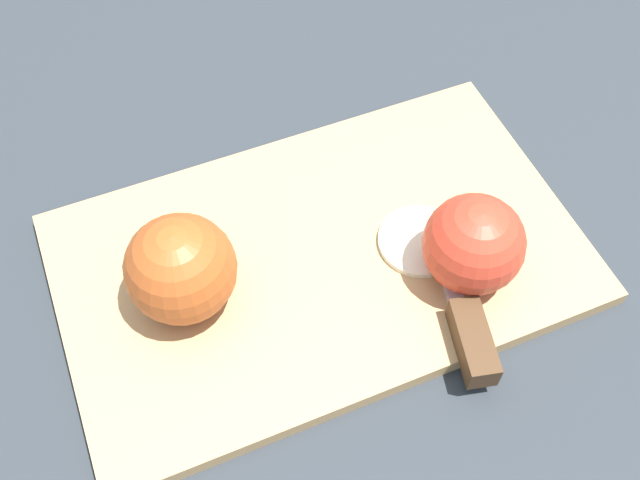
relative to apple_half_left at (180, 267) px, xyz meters
name	(u,v)px	position (x,y,z in m)	size (l,w,h in m)	color
ground_plane	(320,263)	(0.11, 0.00, -0.06)	(4.00, 4.00, 0.00)	#282D33
cutting_board	(320,259)	(0.11, 0.00, -0.05)	(0.42, 0.26, 0.01)	tan
apple_half_left	(180,267)	(0.00, 0.00, 0.00)	(0.08, 0.08, 0.08)	#AD4C1E
apple_half_right	(473,244)	(0.21, -0.06, 0.00)	(0.08, 0.08, 0.08)	red
knife	(470,333)	(0.18, -0.11, -0.03)	(0.05, 0.15, 0.02)	silver
apple_slice	(420,241)	(0.19, -0.02, -0.04)	(0.07, 0.07, 0.01)	beige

